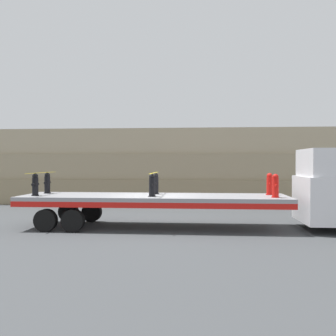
{
  "coord_description": "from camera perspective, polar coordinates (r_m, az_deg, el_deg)",
  "views": [
    {
      "loc": [
        1.73,
        -14.13,
        2.46
      ],
      "look_at": [
        0.54,
        0.0,
        2.27
      ],
      "focal_mm": 40.0,
      "sensor_mm": 36.0,
      "label": 1
    }
  ],
  "objects": [
    {
      "name": "rock_cliff",
      "position": [
        22.82,
        0.47,
        0.22
      ],
      "size": [
        60.0,
        3.3,
        4.48
      ],
      "color": "gray",
      "rests_on": "ground_plane"
    },
    {
      "name": "fire_hydrant_black_far_0",
      "position": [
        15.95,
        -17.92,
        -2.22
      ],
      "size": [
        0.28,
        0.49,
        0.84
      ],
      "color": "black",
      "rests_on": "flatbed_trailer"
    },
    {
      "name": "ground_plane",
      "position": [
        14.45,
        -2.16,
        -9.04
      ],
      "size": [
        120.0,
        120.0,
        0.0
      ],
      "primitive_type": "plane",
      "color": "#3F4244"
    },
    {
      "name": "truck_cab",
      "position": [
        15.0,
        24.06,
        -3.12
      ],
      "size": [
        2.38,
        2.67,
        2.98
      ],
      "color": "silver",
      "rests_on": "ground_plane"
    },
    {
      "name": "fire_hydrant_black_near_1",
      "position": [
        13.71,
        -2.45,
        -2.66
      ],
      "size": [
        0.28,
        0.49,
        0.84
      ],
      "color": "black",
      "rests_on": "flatbed_trailer"
    },
    {
      "name": "fire_hydrant_black_far_1",
      "position": [
        14.82,
        -1.9,
        -2.41
      ],
      "size": [
        0.28,
        0.49,
        0.84
      ],
      "color": "black",
      "rests_on": "flatbed_trailer"
    },
    {
      "name": "cargo_strap_rear",
      "position": [
        15.42,
        -18.73,
        -0.69
      ],
      "size": [
        0.05,
        2.74,
        0.01
      ],
      "color": "yellow",
      "rests_on": "fire_hydrant_black_near_0"
    },
    {
      "name": "flatbed_trailer",
      "position": [
        14.38,
        -4.25,
        -4.97
      ],
      "size": [
        10.06,
        2.64,
        1.23
      ],
      "color": "gray",
      "rests_on": "ground_plane"
    },
    {
      "name": "fire_hydrant_red_far_2",
      "position": [
        14.96,
        15.22,
        -2.4
      ],
      "size": [
        0.28,
        0.49,
        0.84
      ],
      "color": "red",
      "rests_on": "flatbed_trailer"
    },
    {
      "name": "cargo_strap_middle",
      "position": [
        14.24,
        -2.16,
        -0.76
      ],
      "size": [
        0.05,
        2.74,
        0.01
      ],
      "color": "yellow",
      "rests_on": "fire_hydrant_black_near_1"
    },
    {
      "name": "fire_hydrant_red_near_2",
      "position": [
        13.86,
        16.05,
        -2.66
      ],
      "size": [
        0.28,
        0.49,
        0.84
      ],
      "color": "red",
      "rests_on": "flatbed_trailer"
    },
    {
      "name": "fire_hydrant_black_near_0",
      "position": [
        14.93,
        -19.58,
        -2.43
      ],
      "size": [
        0.28,
        0.49,
        0.84
      ],
      "color": "black",
      "rests_on": "flatbed_trailer"
    }
  ]
}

